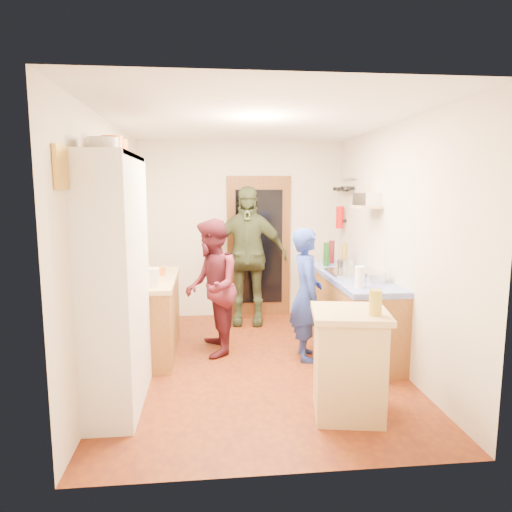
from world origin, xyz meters
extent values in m
cube|color=maroon|center=(0.00, 0.00, -0.01)|extent=(3.00, 4.00, 0.02)
cube|color=silver|center=(0.00, 0.00, 2.61)|extent=(3.00, 4.00, 0.02)
cube|color=beige|center=(0.00, 2.01, 1.30)|extent=(3.00, 0.02, 2.60)
cube|color=beige|center=(0.00, -2.01, 1.30)|extent=(3.00, 0.02, 2.60)
cube|color=beige|center=(-1.51, 0.00, 1.30)|extent=(0.02, 4.00, 2.60)
cube|color=beige|center=(1.51, 0.00, 1.30)|extent=(0.02, 4.00, 2.60)
cube|color=brown|center=(0.25, 1.97, 1.05)|extent=(0.95, 0.06, 2.10)
cube|color=black|center=(0.25, 1.94, 1.05)|extent=(0.70, 0.02, 1.70)
cube|color=white|center=(-1.30, -0.80, 1.10)|extent=(0.40, 1.20, 2.20)
cube|color=white|center=(-1.30, -0.80, 2.18)|extent=(0.40, 1.14, 0.04)
cylinder|color=white|center=(-1.30, -1.07, 2.25)|extent=(0.24, 0.24, 0.10)
cylinder|color=orange|center=(-1.30, -0.73, 2.28)|extent=(0.19, 0.19, 0.15)
cylinder|color=orange|center=(-1.30, -0.46, 2.28)|extent=(0.17, 0.17, 0.15)
cube|color=#9F602C|center=(-1.20, 0.45, 0.42)|extent=(0.60, 1.40, 0.85)
cube|color=#D2B77A|center=(-1.20, 0.45, 0.88)|extent=(0.64, 1.44, 0.05)
cube|color=white|center=(-1.15, 0.01, 0.99)|extent=(0.25, 0.17, 0.18)
cylinder|color=white|center=(-1.25, 0.28, 0.99)|extent=(0.17, 0.17, 0.19)
cylinder|color=orange|center=(-1.12, 0.59, 0.95)|extent=(0.23, 0.23, 0.09)
cube|color=#D2B77A|center=(-1.18, 1.00, 0.91)|extent=(0.32, 0.24, 0.02)
cube|color=#9F602C|center=(1.20, 0.50, 0.42)|extent=(0.60, 2.20, 0.84)
cube|color=#0420C2|center=(1.20, 0.50, 0.87)|extent=(0.62, 2.22, 0.06)
cube|color=silver|center=(1.20, 0.39, 0.92)|extent=(0.55, 0.58, 0.04)
cylinder|color=silver|center=(1.15, 0.52, 1.00)|extent=(0.19, 0.19, 0.12)
cylinder|color=#143F14|center=(1.05, 1.05, 1.06)|extent=(0.10, 0.10, 0.31)
cylinder|color=#591419|center=(1.18, 1.26, 1.06)|extent=(0.10, 0.10, 0.31)
cylinder|color=olive|center=(1.31, 1.08, 1.05)|extent=(0.08, 0.08, 0.30)
cylinder|color=white|center=(1.05, -0.31, 1.01)|extent=(0.13, 0.13, 0.22)
cylinder|color=silver|center=(1.30, -0.06, 0.95)|extent=(0.34, 0.34, 0.10)
cube|color=#D2B77A|center=(0.66, -1.22, 0.43)|extent=(0.63, 0.63, 0.86)
cube|color=#D2B77A|center=(0.66, -1.22, 0.89)|extent=(0.71, 0.71, 0.05)
cube|color=white|center=(0.62, -1.17, 0.90)|extent=(0.39, 0.33, 0.02)
cylinder|color=#AD9E2D|center=(0.82, -1.37, 1.01)|extent=(0.12, 0.12, 0.20)
cylinder|color=silver|center=(1.46, 1.52, 2.05)|extent=(0.02, 0.65, 0.02)
cylinder|color=black|center=(1.40, 1.35, 1.92)|extent=(0.18, 0.18, 0.05)
cylinder|color=black|center=(1.40, 1.55, 1.90)|extent=(0.16, 0.16, 0.05)
cylinder|color=black|center=(1.40, 1.75, 1.91)|extent=(0.17, 0.17, 0.05)
cube|color=#D2B77A|center=(1.37, 0.45, 1.70)|extent=(0.26, 0.42, 0.03)
cube|color=silver|center=(1.37, 0.45, 1.79)|extent=(0.28, 0.34, 0.15)
cube|color=black|center=(1.47, 1.70, 1.45)|extent=(0.06, 0.10, 0.04)
cylinder|color=red|center=(1.41, 1.70, 1.50)|extent=(0.11, 0.11, 0.32)
cube|color=gold|center=(-1.48, -1.55, 2.05)|extent=(0.03, 0.25, 0.30)
imported|color=navy|center=(0.61, 0.09, 0.74)|extent=(0.37, 0.55, 1.49)
imported|color=#4A1520|center=(-0.45, 0.40, 0.79)|extent=(0.64, 0.80, 1.58)
imported|color=#363E25|center=(0.04, 1.53, 0.98)|extent=(1.20, 0.63, 1.95)
camera|label=1|loc=(-0.50, -4.79, 1.91)|focal=32.00mm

